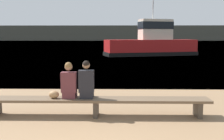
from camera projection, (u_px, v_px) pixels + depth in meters
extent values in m
plane|color=#5684A3|center=(115.00, 41.00, 128.89)|extent=(240.00, 240.00, 0.00)
cube|color=#4C4C42|center=(115.00, 33.00, 136.14)|extent=(600.00, 12.00, 7.88)
cube|color=brown|center=(96.00, 100.00, 6.55)|extent=(5.95, 0.54, 0.07)
cube|color=#42382D|center=(198.00, 109.00, 6.54)|extent=(0.12, 0.46, 0.41)
cube|color=#42382D|center=(96.00, 108.00, 6.59)|extent=(0.12, 0.46, 0.41)
cube|color=#56282D|center=(70.00, 94.00, 6.62)|extent=(0.34, 0.38, 0.17)
cube|color=#56282D|center=(69.00, 82.00, 6.48)|extent=(0.39, 0.22, 0.53)
sphere|color=#846047|center=(69.00, 67.00, 6.43)|extent=(0.20, 0.20, 0.20)
sphere|color=brown|center=(68.00, 66.00, 6.41)|extent=(0.19, 0.19, 0.19)
cube|color=black|center=(87.00, 94.00, 6.61)|extent=(0.34, 0.38, 0.17)
cube|color=black|center=(86.00, 81.00, 6.47)|extent=(0.39, 0.22, 0.57)
sphere|color=#846047|center=(86.00, 65.00, 6.42)|extent=(0.20, 0.20, 0.20)
sphere|color=black|center=(86.00, 64.00, 6.40)|extent=(0.18, 0.18, 0.18)
ellipsoid|color=#9E754C|center=(54.00, 95.00, 6.53)|extent=(0.27, 0.19, 0.21)
cube|color=#A81919|center=(151.00, 48.00, 27.92)|extent=(10.53, 5.38, 1.75)
cube|color=black|center=(151.00, 53.00, 28.01)|extent=(10.75, 5.54, 0.42)
cube|color=beige|center=(155.00, 30.00, 27.79)|extent=(3.87, 2.52, 2.24)
cube|color=black|center=(155.00, 25.00, 27.73)|extent=(3.95, 2.59, 0.81)
cylinder|color=#B2B2B7|center=(153.00, 5.00, 27.34)|extent=(0.14, 0.14, 3.07)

